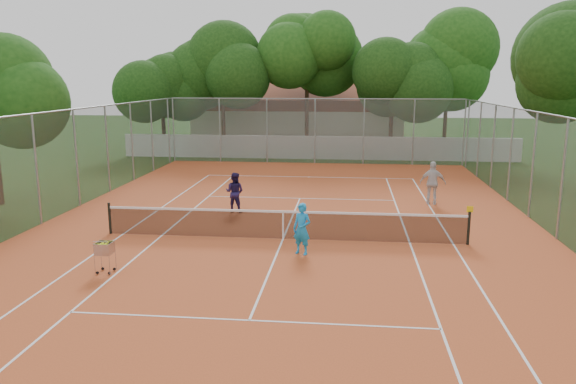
# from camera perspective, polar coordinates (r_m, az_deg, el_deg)

# --- Properties ---
(ground) EXTENTS (120.00, 120.00, 0.00)m
(ground) POSITION_cam_1_polar(r_m,az_deg,el_deg) (18.59, -0.50, -4.85)
(ground) COLOR #16340E
(ground) RESTS_ON ground
(court_pad) EXTENTS (18.00, 34.00, 0.02)m
(court_pad) POSITION_cam_1_polar(r_m,az_deg,el_deg) (18.59, -0.50, -4.82)
(court_pad) COLOR #BA4E24
(court_pad) RESTS_ON ground
(court_lines) EXTENTS (10.98, 23.78, 0.01)m
(court_lines) POSITION_cam_1_polar(r_m,az_deg,el_deg) (18.59, -0.50, -4.78)
(court_lines) COLOR white
(court_lines) RESTS_ON court_pad
(tennis_net) EXTENTS (11.88, 0.10, 0.98)m
(tennis_net) POSITION_cam_1_polar(r_m,az_deg,el_deg) (18.46, -0.50, -3.33)
(tennis_net) COLOR black
(tennis_net) RESTS_ON court_pad
(perimeter_fence) EXTENTS (18.00, 34.00, 4.00)m
(perimeter_fence) POSITION_cam_1_polar(r_m,az_deg,el_deg) (18.13, -0.51, 1.23)
(perimeter_fence) COLOR slate
(perimeter_fence) RESTS_ON ground
(boundary_wall) EXTENTS (26.00, 0.30, 1.50)m
(boundary_wall) POSITION_cam_1_polar(r_m,az_deg,el_deg) (37.05, 2.92, 4.53)
(boundary_wall) COLOR silver
(boundary_wall) RESTS_ON ground
(clubhouse) EXTENTS (16.40, 9.00, 4.40)m
(clubhouse) POSITION_cam_1_polar(r_m,az_deg,el_deg) (47.00, 1.19, 7.80)
(clubhouse) COLOR beige
(clubhouse) RESTS_ON ground
(tropical_trees) EXTENTS (29.00, 19.00, 10.00)m
(tropical_trees) POSITION_cam_1_polar(r_m,az_deg,el_deg) (39.77, 3.24, 11.14)
(tropical_trees) COLOR #12330C
(tropical_trees) RESTS_ON ground
(player_near) EXTENTS (0.67, 0.57, 1.56)m
(player_near) POSITION_cam_1_polar(r_m,az_deg,el_deg) (16.84, 1.42, -3.77)
(player_near) COLOR #1990DB
(player_near) RESTS_ON court_pad
(player_far_left) EXTENTS (0.86, 0.73, 1.57)m
(player_far_left) POSITION_cam_1_polar(r_m,az_deg,el_deg) (22.31, -5.44, -0.00)
(player_far_left) COLOR #1F1745
(player_far_left) RESTS_ON court_pad
(player_far_right) EXTENTS (1.12, 0.58, 1.82)m
(player_far_right) POSITION_cam_1_polar(r_m,az_deg,el_deg) (24.23, 14.49, 0.90)
(player_far_right) COLOR silver
(player_far_right) RESTS_ON court_pad
(ball_hopper) EXTENTS (0.56, 0.56, 0.94)m
(ball_hopper) POSITION_cam_1_polar(r_m,az_deg,el_deg) (16.11, -18.10, -6.22)
(ball_hopper) COLOR #ABAAB1
(ball_hopper) RESTS_ON court_pad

